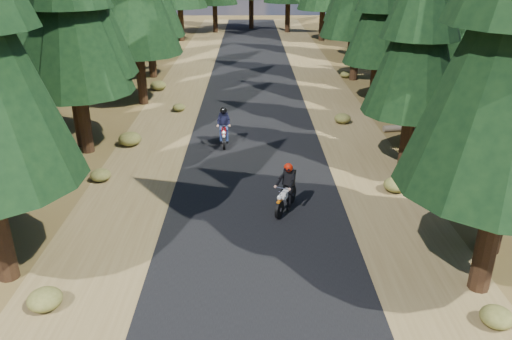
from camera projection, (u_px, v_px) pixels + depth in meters
The scene contains 9 objects.
ground at pixel (257, 219), 16.19m from camera, with size 120.00×120.00×0.00m, color #4A391A.
road at pixel (255, 161), 20.78m from camera, with size 6.00×100.00×0.01m, color black.
shoulder_l at pixel (145, 161), 20.73m from camera, with size 3.20×100.00×0.01m, color brown.
shoulder_r at pixel (365, 160), 20.83m from camera, with size 3.20×100.00×0.01m, color brown.
log_near at pixel (429, 126), 24.51m from camera, with size 0.32×0.32×4.77m, color #4C4233.
log_far at pixel (479, 172), 19.39m from camera, with size 0.24×0.24×4.15m, color #4C4233.
understory_shrubs at pixel (285, 134), 23.07m from camera, with size 15.15×29.98×0.67m.
rider_lead at pixel (286, 196), 16.55m from camera, with size 1.26×1.90×1.64m.
rider_follow at pixel (224, 133), 22.36m from camera, with size 0.66×1.92×1.69m.
Camera 1 is at (-0.19, -14.23, 7.88)m, focal length 35.00 mm.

